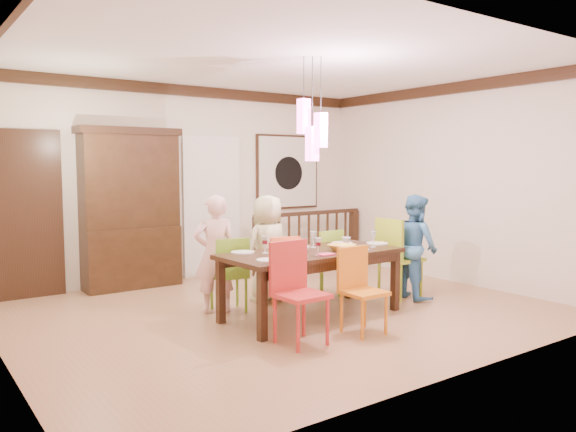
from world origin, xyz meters
TOP-DOWN VIEW (x-y plane):
  - floor at (0.00, 0.00)m, footprint 6.00×6.00m
  - ceiling at (0.00, 0.00)m, footprint 6.00×6.00m
  - wall_back at (0.00, 2.50)m, footprint 6.00×0.00m
  - wall_right at (3.00, 0.00)m, footprint 0.00×5.00m
  - crown_molding at (0.00, 0.00)m, footprint 6.00×5.00m
  - panel_door at (-2.40, 2.45)m, footprint 1.04×0.07m
  - white_doorway at (0.35, 2.46)m, footprint 0.97×0.05m
  - painting at (1.80, 2.46)m, footprint 1.25×0.06m
  - pendant_cluster at (0.11, -0.39)m, footprint 0.27×0.21m
  - dining_table at (0.11, -0.39)m, footprint 2.11×1.02m
  - chair_far_left at (-0.54, 0.37)m, footprint 0.47×0.47m
  - chair_far_mid at (0.16, 0.32)m, footprint 0.46×0.46m
  - chair_far_right at (0.81, 0.30)m, footprint 0.42×0.42m
  - chair_near_left at (-0.58, -1.11)m, footprint 0.46×0.46m
  - chair_near_mid at (0.14, -1.20)m, footprint 0.40×0.40m
  - chair_end_right at (1.61, -0.32)m, footprint 0.47×0.47m
  - china_hutch at (-1.01, 2.30)m, footprint 1.41×0.46m
  - balustrade at (1.86, 1.95)m, footprint 2.16×0.14m
  - person_far_left at (-0.69, 0.42)m, footprint 0.58×0.46m
  - person_far_mid at (0.11, 0.51)m, footprint 0.70×0.50m
  - person_end_right at (1.75, -0.45)m, footprint 0.65×0.76m
  - serving_bowl at (0.41, -0.56)m, footprint 0.37×0.37m
  - small_bowl at (-0.01, -0.34)m, footprint 0.25×0.25m
  - cup_left at (-0.28, -0.60)m, footprint 0.16×0.16m
  - cup_right at (0.74, -0.26)m, footprint 0.13×0.13m
  - plate_far_left at (-0.60, -0.06)m, footprint 0.26×0.26m
  - plate_far_mid at (0.14, -0.03)m, footprint 0.26×0.26m
  - plate_far_right at (0.79, -0.12)m, footprint 0.26×0.26m
  - plate_near_left at (-0.64, -0.65)m, footprint 0.26×0.26m
  - plate_near_mid at (0.58, -0.63)m, footprint 0.26×0.26m
  - plate_end_right at (1.12, -0.40)m, footprint 0.26×0.26m
  - wine_glass_a at (-0.41, -0.21)m, footprint 0.08×0.08m
  - wine_glass_b at (0.29, -0.18)m, footprint 0.08×0.08m
  - wine_glass_c at (-0.03, -0.67)m, footprint 0.08×0.08m
  - wine_glass_d at (0.89, -0.57)m, footprint 0.08×0.08m
  - napkin at (0.05, -0.70)m, footprint 0.18×0.14m

SIDE VIEW (x-z plane):
  - floor at x=0.00m, z-range 0.00..0.00m
  - chair_far_mid at x=0.16m, z-range 0.06..0.92m
  - balustrade at x=1.86m, z-range 0.02..0.98m
  - chair_near_mid at x=0.14m, z-range 0.06..0.94m
  - chair_far_left at x=-0.54m, z-range 0.06..0.94m
  - chair_far_right at x=0.81m, z-range 0.06..0.95m
  - chair_near_left at x=-0.58m, z-range 0.07..1.05m
  - chair_end_right at x=1.61m, z-range 0.08..1.11m
  - dining_table at x=0.11m, z-range 0.29..1.04m
  - person_end_right at x=1.75m, z-range 0.00..1.34m
  - person_far_mid at x=0.11m, z-range 0.00..1.34m
  - person_far_left at x=-0.69m, z-range 0.00..1.37m
  - plate_far_left at x=-0.60m, z-range 0.75..0.76m
  - plate_far_mid at x=0.14m, z-range 0.75..0.76m
  - plate_far_right at x=0.79m, z-range 0.75..0.76m
  - plate_near_left at x=-0.64m, z-range 0.75..0.76m
  - plate_near_mid at x=0.58m, z-range 0.75..0.76m
  - plate_end_right at x=1.12m, z-range 0.75..0.76m
  - napkin at x=0.05m, z-range 0.75..0.76m
  - small_bowl at x=-0.01m, z-range 0.75..0.81m
  - serving_bowl at x=0.41m, z-range 0.75..0.82m
  - cup_right at x=0.74m, z-range 0.75..0.85m
  - cup_left at x=-0.28m, z-range 0.75..0.86m
  - wine_glass_a at x=-0.41m, z-range 0.75..0.94m
  - wine_glass_b at x=0.29m, z-range 0.75..0.94m
  - wine_glass_c at x=-0.03m, z-range 0.75..0.94m
  - wine_glass_d at x=0.89m, z-range 0.75..0.94m
  - panel_door at x=-2.40m, z-range -0.07..2.17m
  - white_doorway at x=0.35m, z-range -0.06..2.16m
  - china_hutch at x=-1.01m, z-range 0.00..2.24m
  - wall_back at x=0.00m, z-range -1.55..4.45m
  - wall_right at x=3.00m, z-range -1.05..3.95m
  - painting at x=1.80m, z-range 0.97..2.22m
  - pendant_cluster at x=0.11m, z-range 1.54..2.68m
  - crown_molding at x=0.00m, z-range 2.74..2.90m
  - ceiling at x=0.00m, z-range 2.90..2.90m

